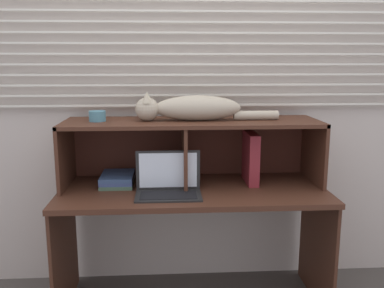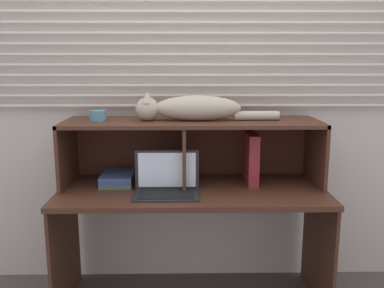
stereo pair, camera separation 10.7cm
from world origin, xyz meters
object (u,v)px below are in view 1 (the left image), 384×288
at_px(book_stack, 118,179).
at_px(binder_upright, 251,158).
at_px(cat, 191,108).
at_px(laptop, 168,185).
at_px(small_basket, 97,116).

bearing_deg(book_stack, binder_upright, -0.31).
height_order(cat, laptop, cat).
height_order(laptop, book_stack, laptop).
relative_size(cat, book_stack, 3.16).
xyz_separation_m(cat, book_stack, (-0.44, 0.00, -0.42)).
height_order(cat, binder_upright, cat).
bearing_deg(laptop, cat, 56.71).
relative_size(cat, small_basket, 8.77).
height_order(binder_upright, small_basket, small_basket).
height_order(laptop, small_basket, small_basket).
distance_m(laptop, small_basket, 0.58).
bearing_deg(binder_upright, laptop, -157.29).
xyz_separation_m(binder_upright, book_stack, (-0.80, 0.00, -0.12)).
distance_m(binder_upright, small_basket, 0.94).
relative_size(binder_upright, book_stack, 1.15).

